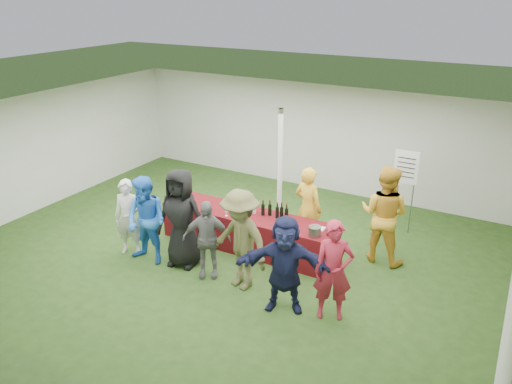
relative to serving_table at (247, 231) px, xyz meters
The scene contains 18 objects.
ground 0.54m from the serving_table, 129.30° to the right, with size 60.00×60.00×0.00m, color #284719.
tent 1.35m from the serving_table, 74.23° to the left, with size 10.00×10.00×10.00m.
serving_table is the anchor object (origin of this frame).
wine_bottles 0.76m from the serving_table, 13.50° to the left, with size 0.55×0.13×0.32m.
wine_glasses 1.04m from the serving_table, 163.68° to the right, with size 1.18×0.14×0.16m.
water_bottle 0.50m from the serving_table, 33.74° to the left, with size 0.07×0.07×0.23m.
bar_towel 1.53m from the serving_table, ahead, with size 0.25×0.18×0.03m, color white.
dump_bucket 1.61m from the serving_table, ahead, with size 0.23×0.23×0.18m, color slate.
wine_list_sign 3.48m from the serving_table, 42.18° to the left, with size 0.50×0.03×1.80m.
staff_pourer 1.29m from the serving_table, 29.77° to the left, with size 0.62×0.41×1.71m, color gold.
staff_back 2.68m from the serving_table, 18.70° to the left, with size 0.93×0.72×1.91m, color gold.
customer_0 2.33m from the serving_table, 145.44° to the right, with size 0.56×0.37×1.53m, color beige.
customer_1 2.00m from the serving_table, 134.17° to the right, with size 0.83×0.65×1.71m, color blue.
customer_2 1.47m from the serving_table, 123.02° to the right, with size 0.93×0.60×1.90m, color black.
customer_3 1.32m from the serving_table, 94.56° to the right, with size 0.86×0.36×1.47m, color slate.
customer_4 1.51m from the serving_table, 64.34° to the right, with size 1.18×0.68×1.82m, color brown.
customer_5 2.20m from the serving_table, 43.66° to the right, with size 1.53×0.49×1.65m, color #171B3C.
customer_6 2.69m from the serving_table, 29.69° to the right, with size 0.61×0.40×1.66m, color maroon.
Camera 1 is at (4.76, -7.38, 4.89)m, focal length 35.00 mm.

